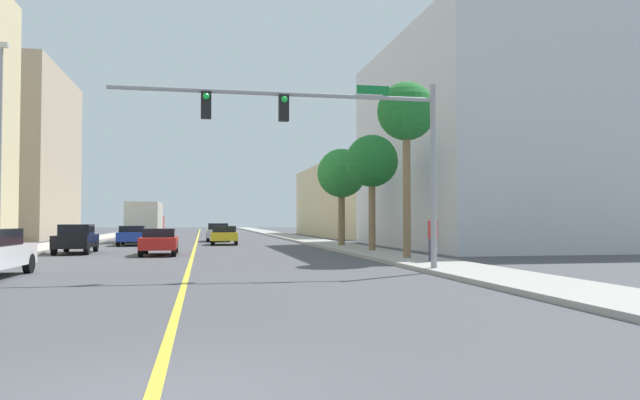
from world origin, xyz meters
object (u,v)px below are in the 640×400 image
(pedestrian, at_px, (433,238))
(palm_near, at_px, (406,114))
(car_red, at_px, (159,241))
(car_yellow, at_px, (224,235))
(street_lamp, at_px, (0,139))
(palm_mid, at_px, (372,162))
(palm_far, at_px, (342,174))
(car_silver, at_px, (218,232))
(delivery_truck, at_px, (146,221))
(traffic_signal_mast, at_px, (337,131))
(car_black, at_px, (76,238))
(car_blue, at_px, (133,235))

(pedestrian, bearing_deg, palm_near, -47.16)
(car_red, xyz_separation_m, car_yellow, (3.60, 11.96, 0.00))
(street_lamp, xyz_separation_m, palm_mid, (17.29, 2.69, -0.42))
(palm_far, xyz_separation_m, car_silver, (-7.36, 12.49, -3.86))
(street_lamp, relative_size, palm_near, 1.24)
(palm_mid, distance_m, delivery_truck, 23.61)
(traffic_signal_mast, distance_m, car_silver, 30.83)
(street_lamp, distance_m, car_yellow, 18.48)
(traffic_signal_mast, xyz_separation_m, palm_far, (4.34, 17.95, 0.01))
(street_lamp, relative_size, delivery_truck, 1.11)
(street_lamp, bearing_deg, palm_mid, 8.85)
(traffic_signal_mast, height_order, pedestrian, traffic_signal_mast)
(car_silver, bearing_deg, palm_far, -59.71)
(palm_near, bearing_deg, car_silver, 106.11)
(traffic_signal_mast, distance_m, palm_far, 18.47)
(palm_near, relative_size, car_red, 1.82)
(palm_mid, distance_m, car_black, 15.89)
(car_yellow, bearing_deg, palm_mid, -56.91)
(traffic_signal_mast, xyz_separation_m, car_yellow, (-2.72, 23.80, -3.91))
(car_red, bearing_deg, street_lamp, -156.65)
(palm_near, bearing_deg, delivery_truck, 116.81)
(palm_far, bearing_deg, palm_near, -90.52)
(car_yellow, bearing_deg, delivery_truck, 132.28)
(delivery_truck, bearing_deg, car_yellow, -50.10)
(traffic_signal_mast, height_order, car_blue, traffic_signal_mast)
(street_lamp, xyz_separation_m, car_red, (6.46, 2.88, -4.50))
(car_yellow, relative_size, delivery_truck, 0.47)
(car_red, height_order, car_yellow, car_yellow)
(car_yellow, bearing_deg, street_lamp, -121.78)
(street_lamp, height_order, delivery_truck, street_lamp)
(street_lamp, distance_m, pedestrian, 18.68)
(traffic_signal_mast, relative_size, street_lamp, 1.14)
(car_red, xyz_separation_m, pedestrian, (10.75, -8.84, 0.36))
(pedestrian, bearing_deg, car_blue, -19.56)
(palm_far, xyz_separation_m, delivery_truck, (-13.06, 13.01, -2.96))
(car_black, height_order, car_yellow, car_black)
(car_silver, xyz_separation_m, car_yellow, (0.30, -6.64, -0.06))
(car_blue, xyz_separation_m, car_silver, (5.87, 6.63, 0.04))
(palm_mid, xyz_separation_m, car_yellow, (-7.23, 12.15, -4.08))
(street_lamp, bearing_deg, car_black, 68.01)
(car_silver, height_order, car_yellow, car_silver)
(car_yellow, height_order, delivery_truck, delivery_truck)
(street_lamp, distance_m, palm_near, 17.41)
(car_silver, bearing_deg, car_red, -100.29)
(palm_far, bearing_deg, car_blue, 156.13)
(car_silver, height_order, delivery_truck, delivery_truck)
(car_yellow, bearing_deg, car_silver, 94.91)
(traffic_signal_mast, bearing_deg, palm_near, 51.73)
(delivery_truck, bearing_deg, pedestrian, -64.87)
(palm_near, relative_size, car_silver, 1.62)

